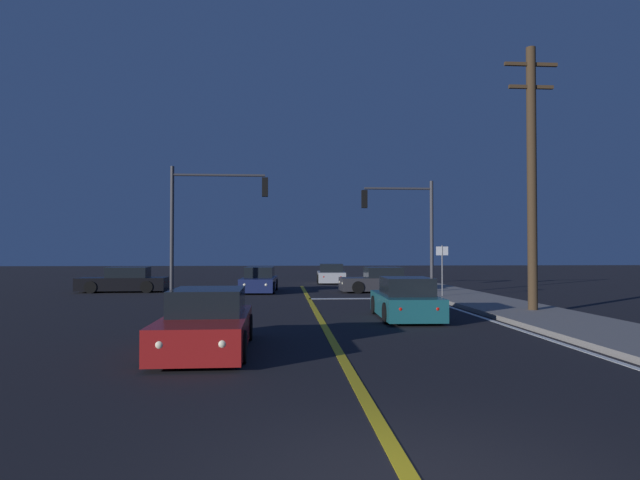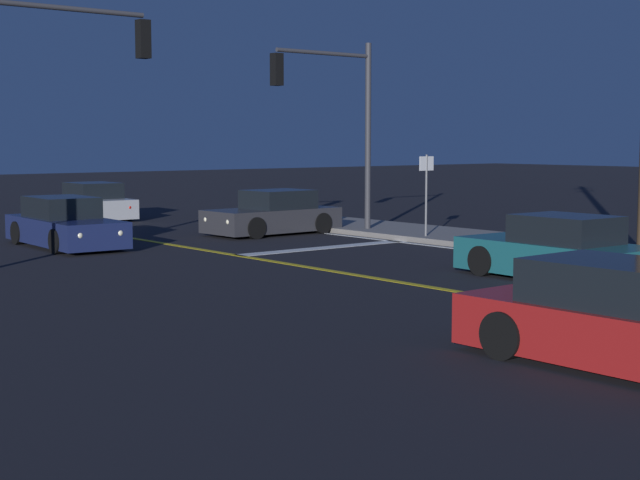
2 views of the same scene
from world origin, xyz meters
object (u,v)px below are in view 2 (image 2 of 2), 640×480
car_following_oncoming_red (629,322)px  traffic_signal_far_left (33,81)px  traffic_signal_near_right (336,107)px  street_sign_corner (426,183)px  car_parked_curb_teal (558,252)px  car_mid_block_charcoal (273,215)px  car_lead_oncoming_silver (91,203)px  car_side_waiting_navy (65,225)px

car_following_oncoming_red → traffic_signal_far_left: traffic_signal_far_left is taller
car_following_oncoming_red → traffic_signal_near_right: traffic_signal_near_right is taller
traffic_signal_near_right → street_sign_corner: traffic_signal_near_right is taller
street_sign_corner → car_following_oncoming_red: bearing=-126.0°
car_parked_curb_teal → traffic_signal_near_right: traffic_signal_near_right is taller
car_following_oncoming_red → street_sign_corner: (8.94, 12.32, 1.07)m
car_following_oncoming_red → car_mid_block_charcoal: (6.87, 16.79, -0.00)m
car_lead_oncoming_silver → traffic_signal_near_right: (2.94, -10.27, 3.26)m
traffic_signal_near_right → street_sign_corner: size_ratio=2.36×
car_parked_curb_teal → street_sign_corner: 7.84m
traffic_signal_near_right → car_parked_curb_teal: bearing=76.7°
car_side_waiting_navy → car_mid_block_charcoal: bearing=176.6°
car_parked_curb_teal → traffic_signal_near_right: bearing=78.6°
traffic_signal_near_right → traffic_signal_far_left: size_ratio=0.94×
traffic_signal_near_right → car_side_waiting_navy: bearing=-17.3°
car_mid_block_charcoal → car_lead_oncoming_silver: (-1.87, 8.60, 0.00)m
car_side_waiting_navy → traffic_signal_far_left: size_ratio=0.75×
car_mid_block_charcoal → traffic_signal_near_right: size_ratio=0.73×
car_lead_oncoming_silver → car_mid_block_charcoal: bearing=-75.2°
car_mid_block_charcoal → car_side_waiting_navy: size_ratio=0.90×
car_parked_curb_teal → car_lead_oncoming_silver: same height
traffic_signal_near_right → car_mid_block_charcoal: bearing=-57.2°
street_sign_corner → car_lead_oncoming_silver: bearing=106.8°
car_mid_block_charcoal → traffic_signal_far_left: (-8.80, -3.07, 3.57)m
car_parked_curb_teal → traffic_signal_near_right: 10.61m
car_parked_curb_teal → car_lead_oncoming_silver: (-0.63, 20.10, 0.00)m
street_sign_corner → traffic_signal_far_left: bearing=172.7°
car_mid_block_charcoal → car_side_waiting_navy: bearing=82.6°
car_mid_block_charcoal → car_parked_curb_teal: bearing=172.4°
car_lead_oncoming_silver → street_sign_corner: 13.69m
car_side_waiting_navy → street_sign_corner: (8.54, -5.14, 1.07)m
car_following_oncoming_red → car_mid_block_charcoal: bearing=-113.1°
car_parked_curb_teal → car_side_waiting_navy: bearing=115.1°
car_mid_block_charcoal → traffic_signal_near_right: 3.82m
car_following_oncoming_red → street_sign_corner: 15.26m
car_following_oncoming_red → car_lead_oncoming_silver: same height
traffic_signal_near_right → street_sign_corner: bearing=109.6°
car_side_waiting_navy → car_parked_curb_teal: (5.23, -12.17, -0.00)m
traffic_signal_near_right → traffic_signal_far_left: (-9.87, -1.40, 0.31)m
car_following_oncoming_red → street_sign_corner: bearing=-126.8°
car_lead_oncoming_silver → traffic_signal_near_right: traffic_signal_near_right is taller
car_mid_block_charcoal → car_side_waiting_navy: same height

